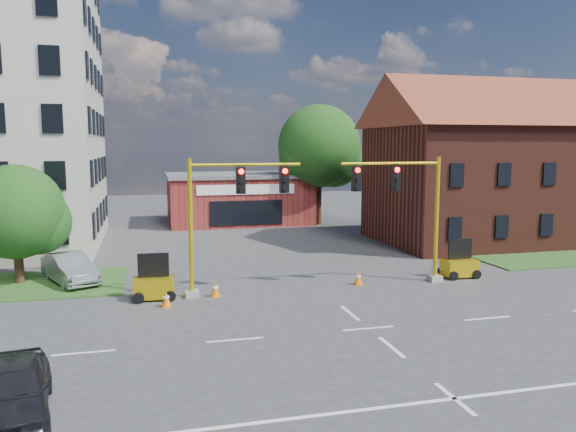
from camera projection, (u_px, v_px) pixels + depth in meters
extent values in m
plane|color=#3A3B3D|center=(369.00, 328.00, 20.82)|extent=(120.00, 120.00, 0.00)
cube|color=maroon|center=(238.00, 200.00, 49.42)|extent=(12.00, 8.00, 4.00)
cube|color=slate|center=(238.00, 175.00, 49.15)|extent=(12.40, 8.40, 0.30)
cube|color=white|center=(246.00, 189.00, 45.37)|extent=(8.00, 0.10, 0.80)
cube|color=black|center=(246.00, 213.00, 45.61)|extent=(6.00, 0.10, 2.00)
cube|color=#552319|center=(519.00, 184.00, 40.10)|extent=(20.00, 10.00, 8.00)
cylinder|color=#351E13|center=(319.00, 197.00, 48.07)|extent=(0.44, 0.44, 4.74)
sphere|color=#1F4A16|center=(319.00, 146.00, 47.53)|extent=(7.04, 7.04, 7.04)
sphere|color=#1F4A16|center=(334.00, 159.00, 48.30)|extent=(4.93, 4.93, 4.93)
cylinder|color=#351E13|center=(19.00, 259.00, 27.34)|extent=(0.44, 0.44, 2.53)
sphere|color=#1F4A16|center=(16.00, 212.00, 27.05)|extent=(4.58, 4.58, 4.58)
sphere|color=#1F4A16|center=(38.00, 222.00, 27.64)|extent=(3.21, 3.21, 3.21)
cube|color=gray|center=(192.00, 294.00, 25.11)|extent=(0.60, 0.60, 0.30)
cylinder|color=gold|center=(191.00, 229.00, 24.74)|extent=(0.20, 0.20, 6.20)
cylinder|color=gold|center=(246.00, 165.00, 25.00)|extent=(5.00, 0.14, 0.14)
cube|color=black|center=(241.00, 180.00, 25.02)|extent=(0.40, 0.32, 1.20)
cube|color=black|center=(284.00, 180.00, 25.51)|extent=(0.40, 0.32, 1.20)
sphere|color=#FF0C07|center=(241.00, 172.00, 24.80)|extent=(0.24, 0.24, 0.24)
cube|color=gray|center=(435.00, 278.00, 28.03)|extent=(0.60, 0.60, 0.30)
cylinder|color=gold|center=(437.00, 220.00, 27.66)|extent=(0.20, 0.20, 6.20)
cylinder|color=gold|center=(391.00, 163.00, 26.70)|extent=(5.00, 0.14, 0.14)
cube|color=black|center=(396.00, 178.00, 26.85)|extent=(0.40, 0.32, 1.20)
cube|color=black|center=(356.00, 179.00, 26.36)|extent=(0.40, 0.32, 1.20)
sphere|color=#FF0C07|center=(397.00, 170.00, 26.63)|extent=(0.24, 0.24, 0.24)
cube|color=gold|center=(154.00, 287.00, 24.76)|extent=(1.80, 1.27, 0.86)
cube|color=black|center=(153.00, 265.00, 24.63)|extent=(1.35, 0.21, 1.05)
cube|color=gold|center=(459.00, 267.00, 28.88)|extent=(1.69, 1.14, 0.83)
cube|color=black|center=(460.00, 249.00, 28.76)|extent=(1.30, 0.13, 1.02)
cube|color=orange|center=(166.00, 307.00, 23.58)|extent=(0.38, 0.38, 0.04)
cone|color=orange|center=(166.00, 299.00, 23.54)|extent=(0.40, 0.40, 0.70)
cylinder|color=white|center=(166.00, 297.00, 23.53)|extent=(0.27, 0.27, 0.09)
cube|color=orange|center=(215.00, 296.00, 25.19)|extent=(0.38, 0.38, 0.04)
cone|color=orange|center=(215.00, 289.00, 25.15)|extent=(0.40, 0.40, 0.70)
cylinder|color=white|center=(215.00, 288.00, 25.14)|extent=(0.27, 0.27, 0.09)
cube|color=orange|center=(358.00, 284.00, 27.33)|extent=(0.38, 0.38, 0.04)
cone|color=orange|center=(358.00, 278.00, 27.29)|extent=(0.40, 0.40, 0.70)
cylinder|color=white|center=(358.00, 276.00, 27.28)|extent=(0.27, 0.27, 0.09)
cube|color=orange|center=(443.00, 276.00, 29.02)|extent=(0.38, 0.38, 0.04)
cone|color=orange|center=(443.00, 270.00, 28.98)|extent=(0.40, 0.40, 0.70)
cylinder|color=white|center=(443.00, 269.00, 28.97)|extent=(0.27, 0.27, 0.09)
imported|color=white|center=(447.00, 233.00, 39.10)|extent=(5.34, 3.16, 1.39)
imported|color=black|center=(13.00, 390.00, 13.92)|extent=(2.31, 4.51, 1.47)
imported|color=#9B9EA2|center=(70.00, 268.00, 27.59)|extent=(3.29, 4.70, 1.47)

